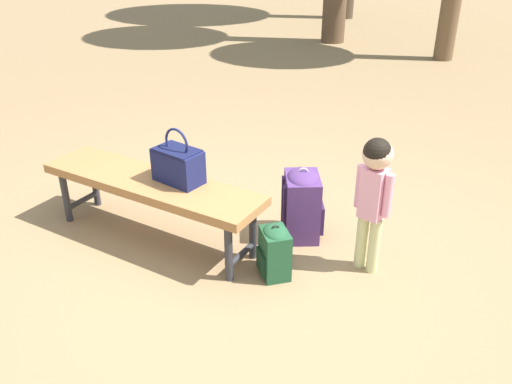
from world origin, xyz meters
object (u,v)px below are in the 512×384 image
Objects in this scene: park_bench at (151,187)px; child_standing at (374,185)px; handbag at (178,164)px; backpack_small at (275,250)px; backpack_large at (302,202)px.

child_standing is (1.42, 0.21, 0.19)m from park_bench.
park_bench is 1.45m from child_standing.
handbag is 1.24m from child_standing.
backpack_small is (0.72, -0.13, -0.40)m from handbag.
backpack_small is at bearing -9.97° from handbag.
handbag reaches higher than park_bench.
backpack_small is (0.91, -0.08, -0.22)m from park_bench.
backpack_small is (-0.51, -0.29, -0.41)m from child_standing.
handbag is at bearing 14.74° from park_bench.
backpack_large is at bearing 25.07° from park_bench.
backpack_large reaches higher than park_bench.
child_standing is at bearing 8.43° from park_bench.
handbag is 0.83m from backpack_small.
handbag is 0.88m from backpack_large.
backpack_small is at bearing -4.84° from park_bench.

